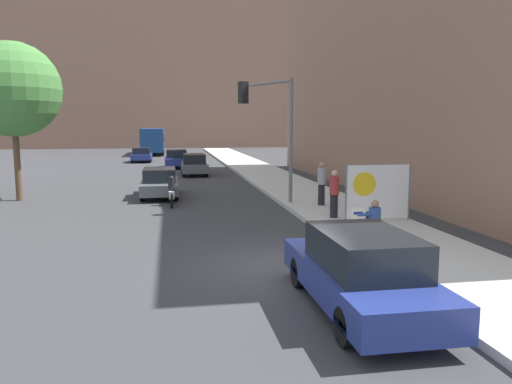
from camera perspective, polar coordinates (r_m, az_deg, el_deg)
name	(u,v)px	position (r m, az deg, el deg)	size (l,w,h in m)	color
ground_plane	(290,267)	(12.46, 3.87, -8.55)	(160.00, 160.00, 0.00)	#38383A
sidewalk_curb	(290,187)	(27.62, 3.94, 0.60)	(3.65, 90.00, 0.17)	beige
building_backdrop_far	(173,69)	(83.27, -9.43, 13.69)	(52.00, 12.00, 24.72)	#936B56
building_backdrop_right	(448,48)	(29.61, 21.14, 15.13)	(10.00, 32.00, 15.16)	#936B56
seated_protester	(375,220)	(14.62, 13.45, -3.09)	(0.91, 0.77, 1.18)	#474C56
jogger_on_sidewalk	(334,194)	(18.06, 8.92, -0.18)	(0.34, 0.34, 1.70)	black
pedestrian_behind	(322,183)	(20.80, 7.50, 1.01)	(0.34, 0.34, 1.78)	black
protest_banner	(377,192)	(17.57, 13.70, 0.02)	(2.35, 0.06, 1.96)	slate
traffic_light_pole	(273,119)	(20.63, 1.98, 8.36)	(2.49, 2.26, 5.27)	slate
parked_car_curbside	(361,271)	(9.65, 11.89, -8.86)	(1.80, 4.77, 1.54)	navy
car_on_road_nearest	(160,182)	(24.65, -10.95, 1.07)	(1.74, 4.45, 1.41)	#565B60
car_on_road_midblock	(194,164)	(35.28, -7.09, 3.15)	(1.73, 4.74, 1.48)	#565B60
car_on_road_distant	(176,159)	(41.31, -9.09, 3.78)	(1.84, 4.35, 1.50)	navy
car_on_road_far_lane	(142,155)	(48.45, -12.93, 4.17)	(1.83, 4.10, 1.36)	navy
city_bus_on_road	(153,139)	(60.76, -11.69, 5.90)	(2.57, 10.01, 3.05)	navy
motorcycle_on_road	(172,193)	(22.03, -9.62, -0.07)	(0.28, 2.19, 1.29)	white
street_tree_near_curb	(13,90)	(25.43, -26.06, 10.47)	(4.27, 4.27, 7.21)	brown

